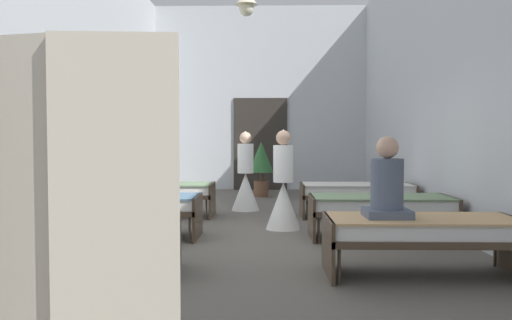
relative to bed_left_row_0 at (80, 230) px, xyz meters
name	(u,v)px	position (x,y,z in m)	size (l,w,h in m)	color
ground_plane	(255,241)	(1.70, 1.90, -0.49)	(6.11, 13.92, 0.10)	#59544C
room_shell	(256,72)	(1.70, 3.15, 1.96)	(5.91, 13.52, 4.79)	silver
bed_left_row_0	(80,230)	(0.00, 0.00, 0.00)	(1.90, 0.84, 0.57)	#473828
bed_right_row_0	(423,231)	(3.41, 0.00, 0.00)	(1.90, 0.84, 0.57)	#473828
bed_left_row_1	(130,205)	(0.00, 1.90, 0.00)	(1.90, 0.84, 0.57)	#473828
bed_right_row_1	(381,206)	(3.41, 1.90, 0.00)	(1.90, 0.84, 0.57)	#473828
bed_left_row_2	(158,191)	(0.00, 3.80, 0.00)	(1.90, 0.84, 0.57)	#473828
bed_right_row_2	(356,192)	(3.41, 3.80, 0.00)	(1.90, 0.84, 0.57)	#473828
nurse_near_aisle	(283,194)	(2.12, 2.60, 0.09)	(0.52, 0.52, 1.49)	white
nurse_mid_aisle	(246,182)	(1.47, 4.60, 0.09)	(0.52, 0.52, 1.49)	white
patient_seated_primary	(155,174)	(0.35, 1.89, 0.43)	(0.44, 0.44, 0.80)	#515B70
patient_seated_secondary	(387,187)	(3.06, 0.02, 0.43)	(0.44, 0.44, 0.80)	#515B70
potted_plant	(261,162)	(1.74, 6.92, 0.37)	(0.57, 0.57, 1.27)	brown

